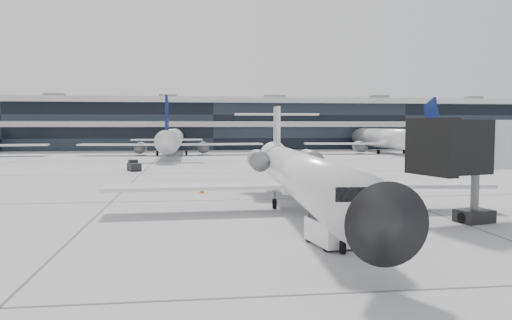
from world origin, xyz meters
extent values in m
plane|color=#98979A|center=(0.00, 0.00, 0.00)|extent=(220.00, 220.00, 0.00)
cube|color=black|center=(0.00, 82.00, 5.00)|extent=(170.00, 22.00, 10.00)
cylinder|color=white|center=(2.10, -6.00, 2.26)|extent=(3.73, 23.71, 2.66)
cone|color=black|center=(1.50, -19.17, 2.26)|extent=(2.78, 2.87, 2.66)
cone|color=white|center=(2.71, 7.37, 2.56)|extent=(2.66, 3.26, 2.52)
cube|color=white|center=(-4.24, -4.73, 1.57)|extent=(10.88, 2.82, 0.22)
cube|color=white|center=(8.53, -5.31, 1.57)|extent=(11.05, 3.79, 0.22)
cylinder|color=slate|center=(0.50, 2.15, 2.66)|extent=(1.63, 3.41, 1.48)
cylinder|color=slate|center=(4.43, 1.97, 2.66)|extent=(1.63, 3.41, 1.48)
cube|color=white|center=(2.68, 6.78, 4.62)|extent=(0.39, 2.57, 4.43)
cube|color=white|center=(2.70, 7.17, 6.20)|extent=(7.15, 1.90, 0.16)
cylinder|color=black|center=(1.67, -15.34, 0.28)|extent=(0.20, 0.56, 0.55)
cylinder|color=black|center=(0.72, -3.97, 0.31)|extent=(0.26, 0.64, 0.63)
cylinder|color=black|center=(3.66, -4.10, 0.31)|extent=(0.26, 0.64, 0.63)
cube|color=black|center=(9.15, -10.16, 4.16)|extent=(3.30, 3.72, 2.77)
cylinder|color=slate|center=(10.78, -9.73, 1.39)|extent=(0.44, 0.44, 2.77)
cube|color=black|center=(10.78, -9.73, 0.35)|extent=(2.08, 1.80, 0.69)
imported|color=#FEF31A|center=(1.53, -14.67, 0.98)|extent=(0.83, 0.67, 1.96)
cube|color=white|center=(1.58, -13.88, 0.62)|extent=(1.90, 2.71, 1.02)
cube|color=black|center=(1.48, -13.33, 1.30)|extent=(1.41, 1.23, 0.56)
cylinder|color=black|center=(0.80, -13.11, 0.25)|extent=(0.29, 0.53, 0.50)
cylinder|color=black|center=(2.02, -12.88, 0.25)|extent=(0.29, 0.53, 0.50)
cylinder|color=black|center=(1.14, -14.88, 0.25)|extent=(0.29, 0.53, 0.50)
cylinder|color=black|center=(2.36, -14.65, 0.25)|extent=(0.29, 0.53, 0.50)
cone|color=orange|center=(-3.72, 4.00, 0.32)|extent=(0.41, 0.41, 0.64)
cube|color=orange|center=(-3.72, 4.00, 0.02)|extent=(0.49, 0.49, 0.03)
cube|color=black|center=(-11.12, 23.85, 0.50)|extent=(1.86, 2.31, 0.82)
cube|color=black|center=(-11.30, 24.28, 1.05)|extent=(1.24, 1.14, 0.46)
cylinder|color=black|center=(-11.87, 24.34, 0.20)|extent=(0.30, 0.44, 0.40)
cylinder|color=black|center=(-10.93, 24.72, 0.20)|extent=(0.30, 0.44, 0.40)
cylinder|color=black|center=(-11.32, 22.98, 0.20)|extent=(0.30, 0.44, 0.40)
cylinder|color=black|center=(-10.38, 23.36, 0.20)|extent=(0.30, 0.44, 0.40)
camera|label=1|loc=(-4.40, -34.86, 5.28)|focal=35.00mm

